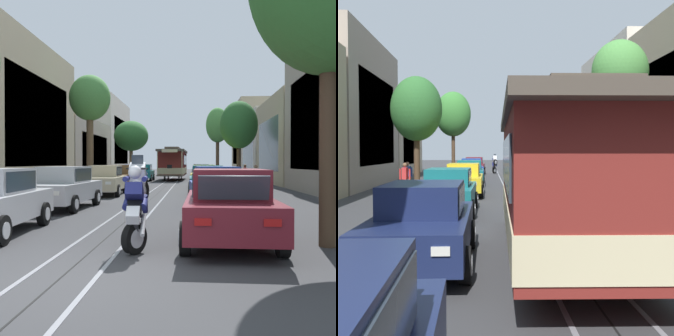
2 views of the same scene
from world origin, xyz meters
The scene contains 24 objects.
ground_plane centered at (0.00, 24.15, 0.00)m, with size 160.00×160.00×0.00m, color #38383A.
trolley_track_rails centered at (0.00, 28.18, 0.00)m, with size 1.14×68.36×0.01m.
building_facade_left centered at (-11.12, 26.91, 4.94)m, with size 5.94×60.06×10.96m.
building_facade_right centered at (11.04, 30.20, 4.22)m, with size 5.83×60.06×10.45m.
parked_car_silver_second_left centered at (-2.87, 8.95, 0.80)m, with size 2.13×4.42×1.58m.
parked_car_beige_mid_left centered at (-2.71, 15.32, 0.80)m, with size 2.10×4.41×1.58m.
parked_car_brown_fourth_left centered at (-2.89, 20.72, 0.80)m, with size 2.11×4.41×1.58m.
parked_car_blue_fifth_left centered at (-2.90, 26.31, 0.80)m, with size 2.01×4.36×1.58m.
parked_car_teal_sixth_left centered at (-2.80, 32.21, 0.80)m, with size 2.00×4.36×1.58m.
parked_car_maroon_near_right centered at (2.74, 3.02, 0.80)m, with size 2.07×4.39×1.58m.
parked_car_blue_second_right centered at (2.83, 9.14, 0.80)m, with size 2.15×4.42×1.58m.
parked_car_teal_mid_right centered at (2.72, 15.27, 0.80)m, with size 2.02×4.37×1.58m.
parked_car_yellow_fourth_right centered at (2.73, 22.09, 0.80)m, with size 2.02×4.37×1.58m.
parked_car_teal_fifth_right centered at (2.95, 28.05, 0.80)m, with size 2.04×4.38×1.58m.
parked_car_navy_sixth_right centered at (2.85, 34.94, 0.80)m, with size 2.01×4.37×1.58m.
parked_car_navy_far_right centered at (2.84, 41.41, 0.80)m, with size 2.08×4.40×1.58m.
street_tree_kerb_left_second centered at (-5.18, 21.50, 6.07)m, with size 2.87×2.59×7.83m.
street_tree_kerb_left_mid centered at (-5.04, 39.02, 4.77)m, with size 3.92×4.26×6.51m.
street_tree_kerb_right_second centered at (5.10, 21.50, 4.27)m, with size 2.55×2.42×5.92m.
street_tree_kerb_right_mid centered at (4.76, 39.00, 5.86)m, with size 2.61×2.13×7.94m.
cable_car_trolley centered at (0.00, 34.77, 1.66)m, with size 2.78×9.17×3.28m.
motorcycle_with_rider centered at (0.85, 2.16, 0.98)m, with size 0.51×1.83×1.88m.
pedestrian_on_left_pavement centered at (5.94, 19.55, 0.90)m, with size 0.55×0.38×1.59m.
pedestrian_on_right_pavement centered at (5.60, 22.09, 0.91)m, with size 0.55×0.38×1.62m.
Camera 1 is at (1.96, -5.50, 1.71)m, focal length 42.07 mm.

